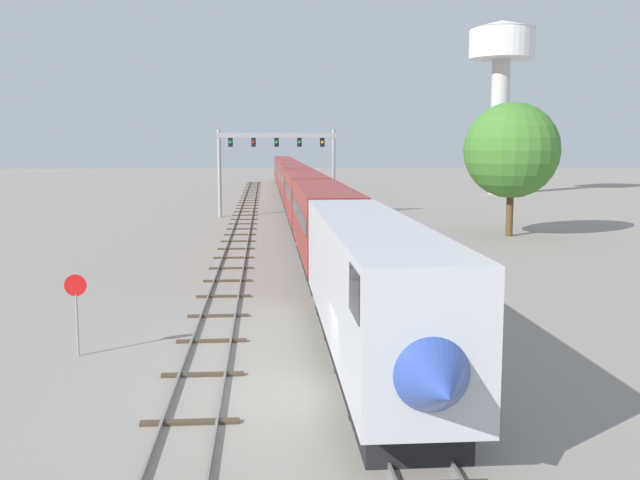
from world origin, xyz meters
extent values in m
plane|color=gray|center=(0.00, 0.00, 0.00)|extent=(400.00, 400.00, 0.00)
cube|color=slate|center=(1.28, 60.00, 0.08)|extent=(0.07, 200.00, 0.16)
cube|color=slate|center=(2.72, 60.00, 0.08)|extent=(0.07, 200.00, 0.16)
cube|color=#473828|center=(2.00, -2.00, 0.05)|extent=(2.60, 0.24, 0.10)
cube|color=#473828|center=(2.00, 2.00, 0.05)|extent=(2.60, 0.24, 0.10)
cube|color=#473828|center=(2.00, 6.00, 0.05)|extent=(2.60, 0.24, 0.10)
cube|color=#473828|center=(2.00, 10.00, 0.05)|extent=(2.60, 0.24, 0.10)
cube|color=#473828|center=(2.00, 14.00, 0.05)|extent=(2.60, 0.24, 0.10)
cube|color=#473828|center=(2.00, 18.00, 0.05)|extent=(2.60, 0.24, 0.10)
cube|color=#473828|center=(2.00, 22.00, 0.05)|extent=(2.60, 0.24, 0.10)
cube|color=#473828|center=(2.00, 26.00, 0.05)|extent=(2.60, 0.24, 0.10)
cube|color=#473828|center=(2.00, 30.00, 0.05)|extent=(2.60, 0.24, 0.10)
cube|color=#473828|center=(2.00, 34.00, 0.05)|extent=(2.60, 0.24, 0.10)
cube|color=#473828|center=(2.00, 38.00, 0.05)|extent=(2.60, 0.24, 0.10)
cube|color=#473828|center=(2.00, 42.00, 0.05)|extent=(2.60, 0.24, 0.10)
cube|color=#473828|center=(2.00, 46.00, 0.05)|extent=(2.60, 0.24, 0.10)
cube|color=#473828|center=(2.00, 50.00, 0.05)|extent=(2.60, 0.24, 0.10)
cube|color=#473828|center=(2.00, 54.00, 0.05)|extent=(2.60, 0.24, 0.10)
cube|color=#473828|center=(2.00, 58.00, 0.05)|extent=(2.60, 0.24, 0.10)
cube|color=#473828|center=(2.00, 62.00, 0.05)|extent=(2.60, 0.24, 0.10)
cube|color=#473828|center=(2.00, 66.00, 0.05)|extent=(2.60, 0.24, 0.10)
cube|color=#473828|center=(2.00, 70.00, 0.05)|extent=(2.60, 0.24, 0.10)
cube|color=#473828|center=(2.00, 74.00, 0.05)|extent=(2.60, 0.24, 0.10)
cube|color=#473828|center=(2.00, 78.00, 0.05)|extent=(2.60, 0.24, 0.10)
cube|color=#473828|center=(2.00, 82.00, 0.05)|extent=(2.60, 0.24, 0.10)
cube|color=#473828|center=(2.00, 86.00, 0.05)|extent=(2.60, 0.24, 0.10)
cube|color=#473828|center=(2.00, 90.00, 0.05)|extent=(2.60, 0.24, 0.10)
cube|color=#473828|center=(2.00, 94.00, 0.05)|extent=(2.60, 0.24, 0.10)
cube|color=#473828|center=(2.00, 98.00, 0.05)|extent=(2.60, 0.24, 0.10)
cube|color=#473828|center=(2.00, 102.00, 0.05)|extent=(2.60, 0.24, 0.10)
cube|color=#473828|center=(2.00, 106.00, 0.05)|extent=(2.60, 0.24, 0.10)
cube|color=#473828|center=(2.00, 110.00, 0.05)|extent=(2.60, 0.24, 0.10)
cube|color=#473828|center=(2.00, 114.00, 0.05)|extent=(2.60, 0.24, 0.10)
cube|color=#473828|center=(2.00, 118.00, 0.05)|extent=(2.60, 0.24, 0.10)
cube|color=#473828|center=(2.00, 122.00, 0.05)|extent=(2.60, 0.24, 0.10)
cube|color=#473828|center=(2.00, 126.00, 0.05)|extent=(2.60, 0.24, 0.10)
cube|color=#473828|center=(2.00, 130.00, 0.05)|extent=(2.60, 0.24, 0.10)
cube|color=#473828|center=(2.00, 134.00, 0.05)|extent=(2.60, 0.24, 0.10)
cube|color=#473828|center=(2.00, 138.00, 0.05)|extent=(2.60, 0.24, 0.10)
cube|color=#473828|center=(2.00, 142.00, 0.05)|extent=(2.60, 0.24, 0.10)
cube|color=#473828|center=(2.00, 146.00, 0.05)|extent=(2.60, 0.24, 0.10)
cube|color=#473828|center=(2.00, 150.00, 0.05)|extent=(2.60, 0.24, 0.10)
cube|color=#473828|center=(2.00, 154.00, 0.05)|extent=(2.60, 0.24, 0.10)
cube|color=#473828|center=(2.00, 158.00, 0.05)|extent=(2.60, 0.24, 0.10)
cube|color=slate|center=(-4.22, 40.00, 0.08)|extent=(0.07, 160.00, 0.16)
cube|color=slate|center=(-2.78, 40.00, 0.08)|extent=(0.07, 160.00, 0.16)
cube|color=#473828|center=(-3.50, -2.00, 0.05)|extent=(2.60, 0.24, 0.10)
cube|color=#473828|center=(-3.50, 2.00, 0.05)|extent=(2.60, 0.24, 0.10)
cube|color=#473828|center=(-3.50, 6.00, 0.05)|extent=(2.60, 0.24, 0.10)
cube|color=#473828|center=(-3.50, 10.00, 0.05)|extent=(2.60, 0.24, 0.10)
cube|color=#473828|center=(-3.50, 14.00, 0.05)|extent=(2.60, 0.24, 0.10)
cube|color=#473828|center=(-3.50, 18.00, 0.05)|extent=(2.60, 0.24, 0.10)
cube|color=#473828|center=(-3.50, 22.00, 0.05)|extent=(2.60, 0.24, 0.10)
cube|color=#473828|center=(-3.50, 26.00, 0.05)|extent=(2.60, 0.24, 0.10)
cube|color=#473828|center=(-3.50, 30.00, 0.05)|extent=(2.60, 0.24, 0.10)
cube|color=#473828|center=(-3.50, 34.00, 0.05)|extent=(2.60, 0.24, 0.10)
cube|color=#473828|center=(-3.50, 38.00, 0.05)|extent=(2.60, 0.24, 0.10)
cube|color=#473828|center=(-3.50, 42.00, 0.05)|extent=(2.60, 0.24, 0.10)
cube|color=#473828|center=(-3.50, 46.00, 0.05)|extent=(2.60, 0.24, 0.10)
cube|color=#473828|center=(-3.50, 50.00, 0.05)|extent=(2.60, 0.24, 0.10)
cube|color=#473828|center=(-3.50, 54.00, 0.05)|extent=(2.60, 0.24, 0.10)
cube|color=#473828|center=(-3.50, 58.00, 0.05)|extent=(2.60, 0.24, 0.10)
cube|color=#473828|center=(-3.50, 62.00, 0.05)|extent=(2.60, 0.24, 0.10)
cube|color=#473828|center=(-3.50, 66.00, 0.05)|extent=(2.60, 0.24, 0.10)
cube|color=#473828|center=(-3.50, 70.00, 0.05)|extent=(2.60, 0.24, 0.10)
cube|color=#473828|center=(-3.50, 74.00, 0.05)|extent=(2.60, 0.24, 0.10)
cube|color=#473828|center=(-3.50, 78.00, 0.05)|extent=(2.60, 0.24, 0.10)
cube|color=#473828|center=(-3.50, 82.00, 0.05)|extent=(2.60, 0.24, 0.10)
cube|color=#473828|center=(-3.50, 86.00, 0.05)|extent=(2.60, 0.24, 0.10)
cube|color=#473828|center=(-3.50, 90.00, 0.05)|extent=(2.60, 0.24, 0.10)
cube|color=#473828|center=(-3.50, 94.00, 0.05)|extent=(2.60, 0.24, 0.10)
cube|color=#473828|center=(-3.50, 98.00, 0.05)|extent=(2.60, 0.24, 0.10)
cube|color=#473828|center=(-3.50, 102.00, 0.05)|extent=(2.60, 0.24, 0.10)
cube|color=#473828|center=(-3.50, 106.00, 0.05)|extent=(2.60, 0.24, 0.10)
cube|color=#473828|center=(-3.50, 110.00, 0.05)|extent=(2.60, 0.24, 0.10)
cube|color=#473828|center=(-3.50, 114.00, 0.05)|extent=(2.60, 0.24, 0.10)
cube|color=#473828|center=(-3.50, 118.00, 0.05)|extent=(2.60, 0.24, 0.10)
cube|color=silver|center=(2.00, 3.15, 2.90)|extent=(3.00, 18.30, 3.80)
cone|color=#2D479E|center=(2.00, -6.20, 2.50)|extent=(2.88, 2.60, 2.88)
cube|color=black|center=(2.00, -4.80, 4.04)|extent=(3.04, 1.80, 1.10)
cube|color=black|center=(2.00, 3.15, 0.50)|extent=(2.52, 16.47, 1.00)
cube|color=maroon|center=(2.00, 22.45, 2.90)|extent=(3.00, 18.30, 3.80)
cube|color=black|center=(2.00, 22.45, 3.30)|extent=(3.04, 16.84, 0.90)
cube|color=black|center=(2.00, 22.45, 0.50)|extent=(2.52, 16.47, 1.00)
cube|color=maroon|center=(2.00, 41.75, 2.90)|extent=(3.00, 18.30, 3.80)
cube|color=black|center=(2.00, 41.75, 3.30)|extent=(3.04, 16.84, 0.90)
cube|color=black|center=(2.00, 41.75, 0.50)|extent=(2.52, 16.47, 1.00)
cube|color=maroon|center=(2.00, 61.06, 2.90)|extent=(3.00, 18.30, 3.80)
cube|color=black|center=(2.00, 61.06, 3.30)|extent=(3.04, 16.84, 0.90)
cube|color=black|center=(2.00, 61.06, 0.50)|extent=(2.52, 16.47, 1.00)
cube|color=maroon|center=(2.00, 80.36, 2.90)|extent=(3.00, 18.30, 3.80)
cube|color=black|center=(2.00, 80.36, 3.30)|extent=(3.04, 16.84, 0.90)
cube|color=black|center=(2.00, 80.36, 0.50)|extent=(2.52, 16.47, 1.00)
cube|color=maroon|center=(2.00, 99.66, 2.90)|extent=(3.00, 18.30, 3.80)
cube|color=black|center=(2.00, 99.66, 3.30)|extent=(3.04, 16.84, 0.90)
cube|color=black|center=(2.00, 99.66, 0.50)|extent=(2.52, 16.47, 1.00)
cube|color=maroon|center=(2.00, 118.96, 2.90)|extent=(3.00, 18.30, 3.80)
cube|color=black|center=(2.00, 118.96, 3.30)|extent=(3.04, 16.84, 0.90)
cube|color=black|center=(2.00, 118.96, 0.50)|extent=(2.52, 16.47, 1.00)
cylinder|color=#999BA0|center=(-6.00, 53.20, 4.38)|extent=(0.36, 0.36, 8.75)
cylinder|color=#999BA0|center=(5.50, 53.20, 4.38)|extent=(0.36, 0.36, 8.75)
cube|color=#999BA0|center=(-0.25, 53.20, 8.15)|extent=(12.10, 0.36, 0.50)
cube|color=black|center=(-4.85, 53.25, 7.45)|extent=(0.44, 0.32, 0.90)
sphere|color=green|center=(-4.85, 53.06, 7.45)|extent=(0.28, 0.28, 0.28)
cube|color=black|center=(-2.55, 53.25, 7.45)|extent=(0.44, 0.32, 0.90)
sphere|color=red|center=(-2.55, 53.06, 7.45)|extent=(0.28, 0.28, 0.28)
cube|color=black|center=(-0.25, 53.25, 7.45)|extent=(0.44, 0.32, 0.90)
sphere|color=green|center=(-0.25, 53.06, 7.45)|extent=(0.28, 0.28, 0.28)
cube|color=black|center=(2.05, 53.25, 7.45)|extent=(0.44, 0.32, 0.90)
sphere|color=green|center=(2.05, 53.06, 7.45)|extent=(0.28, 0.28, 0.28)
cube|color=black|center=(4.35, 53.25, 7.45)|extent=(0.44, 0.32, 0.90)
sphere|color=yellow|center=(4.35, 53.06, 7.45)|extent=(0.28, 0.28, 0.28)
cylinder|color=beige|center=(32.49, 83.81, 9.68)|extent=(2.60, 2.60, 19.36)
cylinder|color=white|center=(32.49, 83.81, 21.44)|extent=(9.25, 9.25, 4.16)
cone|color=white|center=(32.49, 83.81, 24.13)|extent=(9.44, 9.44, 1.20)
cylinder|color=gray|center=(-8.00, 4.59, 1.10)|extent=(0.08, 0.08, 2.20)
cylinder|color=red|center=(-8.00, 4.57, 2.50)|extent=(0.76, 0.03, 0.76)
cylinder|color=brown|center=(17.96, 35.85, 2.09)|extent=(0.56, 0.56, 4.17)
sphere|color=#427F2D|center=(17.96, 35.85, 6.81)|extent=(7.54, 7.54, 7.54)
camera|label=1|loc=(-1.47, -20.60, 7.33)|focal=40.92mm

